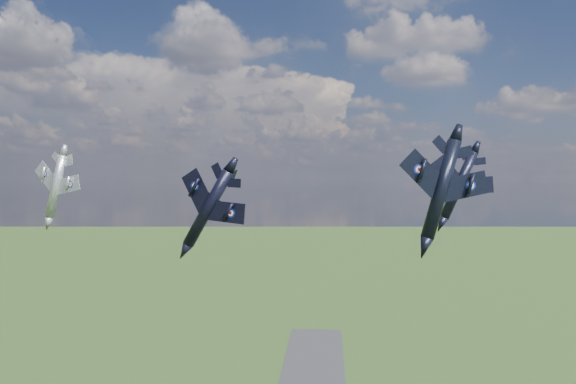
# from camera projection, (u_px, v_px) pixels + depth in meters

# --- Properties ---
(jet_lead_navy) EXTENTS (16.63, 19.52, 9.28)m
(jet_lead_navy) POSITION_uv_depth(u_px,v_px,m) (208.00, 208.00, 76.25)
(jet_lead_navy) COLOR black
(jet_right_navy) EXTENTS (15.13, 18.32, 6.50)m
(jet_right_navy) POSITION_uv_depth(u_px,v_px,m) (441.00, 189.00, 64.62)
(jet_right_navy) COLOR black
(jet_high_navy) EXTENTS (11.87, 15.49, 7.14)m
(jet_high_navy) POSITION_uv_depth(u_px,v_px,m) (459.00, 185.00, 83.79)
(jet_high_navy) COLOR black
(jet_left_silver) EXTENTS (13.06, 15.00, 5.12)m
(jet_left_silver) POSITION_uv_depth(u_px,v_px,m) (56.00, 186.00, 78.22)
(jet_left_silver) COLOR #A0A3AB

